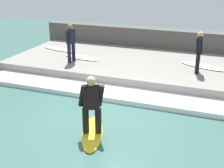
% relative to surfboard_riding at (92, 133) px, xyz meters
% --- Properties ---
extents(ground_plane, '(28.00, 28.00, 0.00)m').
position_rel_surfboard_riding_xyz_m(ground_plane, '(1.13, 0.15, -0.03)').
color(ground_plane, '#386056').
extents(concrete_ledge, '(4.40, 10.69, 0.43)m').
position_rel_surfboard_riding_xyz_m(concrete_ledge, '(5.29, 0.15, 0.19)').
color(concrete_ledge, gray).
rests_on(concrete_ledge, ground_plane).
extents(back_wall, '(0.50, 11.22, 1.29)m').
position_rel_surfboard_riding_xyz_m(back_wall, '(7.74, 0.15, 0.62)').
color(back_wall, '#544F49').
rests_on(back_wall, ground_plane).
extents(wave_foam_crest, '(1.11, 10.15, 0.16)m').
position_rel_surfboard_riding_xyz_m(wave_foam_crest, '(2.54, 0.15, 0.05)').
color(wave_foam_crest, white).
rests_on(wave_foam_crest, ground_plane).
extents(surfboard_riding, '(1.92, 1.12, 0.06)m').
position_rel_surfboard_riding_xyz_m(surfboard_riding, '(0.00, 0.00, 0.00)').
color(surfboard_riding, yellow).
rests_on(surfboard_riding, ground_plane).
extents(surfer_riding, '(0.57, 0.65, 1.52)m').
position_rel_surfboard_riding_xyz_m(surfer_riding, '(-0.00, 0.00, 0.87)').
color(surfer_riding, black).
rests_on(surfer_riding, surfboard_riding).
extents(surfer_waiting_near, '(0.51, 0.27, 1.49)m').
position_rel_surfboard_riding_xyz_m(surfer_waiting_near, '(4.65, -2.05, 1.24)').
color(surfer_waiting_near, black).
rests_on(surfer_waiting_near, concrete_ledge).
extents(surfboard_waiting_near, '(1.18, 2.04, 0.06)m').
position_rel_surfboard_riding_xyz_m(surfboard_waiting_near, '(5.41, -2.27, 0.43)').
color(surfboard_waiting_near, beige).
rests_on(surfboard_waiting_near, concrete_ledge).
extents(surfer_waiting_far, '(0.51, 0.28, 1.51)m').
position_rel_surfboard_riding_xyz_m(surfer_waiting_far, '(4.22, 2.77, 1.25)').
color(surfer_waiting_far, black).
rests_on(surfer_waiting_far, concrete_ledge).
extents(surfboard_waiting_far, '(0.83, 1.72, 0.06)m').
position_rel_surfboard_riding_xyz_m(surfboard_waiting_far, '(4.85, 2.62, 0.43)').
color(surfboard_waiting_far, white).
rests_on(surfboard_waiting_far, concrete_ledge).
extents(surfboard_spare, '(0.85, 1.81, 0.06)m').
position_rel_surfboard_riding_xyz_m(surfboard_spare, '(5.70, 4.20, 0.43)').
color(surfboard_spare, beige).
rests_on(surfboard_spare, concrete_ledge).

